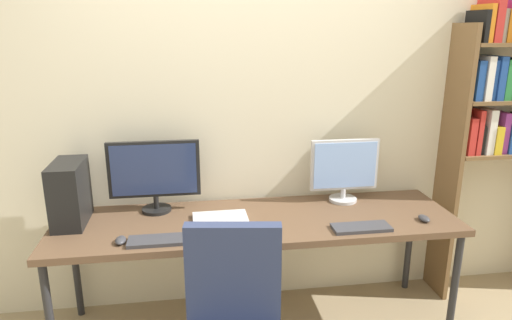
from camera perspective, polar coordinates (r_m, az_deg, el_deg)
wall_back at (r=2.97m, az=-1.04°, el=5.87°), size 4.78×0.10×2.60m
desk at (r=2.76m, az=0.15°, el=-8.27°), size 2.38×0.68×0.74m
bookshelf at (r=3.43m, az=28.29°, el=5.41°), size 0.83×0.28×2.04m
monitor_left at (r=2.83m, az=-12.58°, el=-1.61°), size 0.55×0.18×0.44m
monitor_right at (r=2.99m, az=10.98°, el=-1.10°), size 0.44×0.18×0.41m
pc_tower at (r=2.83m, az=-22.25°, el=-3.86°), size 0.17×0.34×0.37m
keyboard_left at (r=2.51m, az=-12.00°, el=-9.80°), size 0.33×0.13×0.02m
keyboard_right at (r=2.67m, az=13.02°, el=-8.22°), size 0.33×0.13×0.02m
mouse_left_side at (r=2.54m, az=-16.56°, el=-9.59°), size 0.06×0.10×0.03m
mouse_right_side at (r=2.88m, az=20.25°, el=-6.86°), size 0.06×0.10×0.03m
laptop_closed at (r=2.70m, az=-4.47°, el=-7.42°), size 0.32×0.22×0.02m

